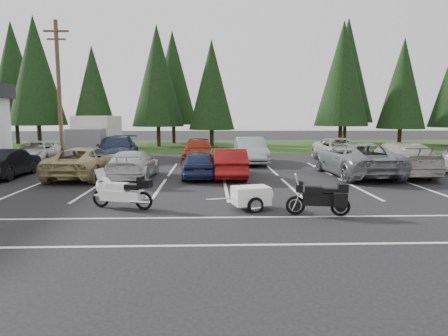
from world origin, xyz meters
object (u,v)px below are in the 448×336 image
at_px(car_near_1, 8,163).
at_px(car_far_4, 340,150).
at_px(utility_pole, 59,88).
at_px(car_near_2, 86,162).
at_px(car_near_7, 398,159).
at_px(cargo_trailer, 251,198).
at_px(adventure_motorcycle, 318,195).
at_px(touring_motorcycle, 122,189).
at_px(car_near_3, 133,165).
at_px(car_far_3, 251,151).
at_px(car_far_1, 117,149).
at_px(car_far_0, 35,152).
at_px(car_near_4, 198,164).
at_px(car_near_6, 355,159).
at_px(box_truck, 94,137).
at_px(car_near_5, 230,163).
at_px(car_far_2, 198,150).

relative_size(car_near_1, car_far_4, 0.79).
height_order(utility_pole, car_near_2, utility_pole).
bearing_deg(car_near_7, car_near_1, 1.31).
bearing_deg(car_near_2, cargo_trailer, 141.10).
height_order(car_near_1, car_near_7, car_near_7).
bearing_deg(adventure_motorcycle, touring_motorcycle, 178.82).
bearing_deg(car_near_3, car_far_3, -134.73).
distance_m(car_near_3, car_far_1, 6.95).
bearing_deg(utility_pole, car_near_1, -88.57).
xyz_separation_m(car_near_7, car_far_1, (-15.17, 5.86, -0.01)).
height_order(utility_pole, cargo_trailer, utility_pole).
xyz_separation_m(utility_pole, car_near_1, (0.19, -7.62, -4.00)).
bearing_deg(car_near_7, car_far_0, -14.34).
bearing_deg(car_near_4, car_near_1, -5.86).
bearing_deg(car_near_2, adventure_motorcycle, 144.49).
relative_size(car_near_4, car_near_6, 0.65).
xyz_separation_m(car_near_7, car_far_0, (-20.11, 5.51, -0.14)).
relative_size(car_near_1, car_far_3, 0.88).
height_order(utility_pole, box_truck, utility_pole).
height_order(car_near_2, car_near_5, car_near_2).
bearing_deg(touring_motorcycle, car_near_3, 114.30).
bearing_deg(utility_pole, touring_motorcycle, -63.68).
xyz_separation_m(car_near_4, car_near_6, (7.69, 0.35, 0.17)).
bearing_deg(adventure_motorcycle, car_far_4, 78.85).
xyz_separation_m(car_near_5, car_far_1, (-6.82, 6.30, 0.12)).
height_order(car_near_1, car_far_4, car_far_4).
bearing_deg(car_near_3, utility_pole, -50.75).
distance_m(car_near_3, cargo_trailer, 8.00).
xyz_separation_m(car_near_1, car_near_5, (10.62, -0.32, 0.00)).
relative_size(car_near_4, car_far_3, 0.81).
xyz_separation_m(touring_motorcycle, adventure_motorcycle, (6.02, -1.11, -0.01)).
xyz_separation_m(car_near_5, car_near_6, (6.17, 0.27, 0.13)).
relative_size(car_near_7, car_far_1, 1.01).
relative_size(utility_pole, car_far_0, 1.82).
relative_size(car_near_3, touring_motorcycle, 1.98).
height_order(car_far_2, cargo_trailer, car_far_2).
relative_size(car_near_3, cargo_trailer, 2.85).
distance_m(car_far_0, adventure_motorcycle, 19.36).
height_order(car_near_5, car_near_7, car_near_7).
bearing_deg(car_near_4, car_far_1, -53.63).
bearing_deg(car_near_5, car_near_6, -177.28).
relative_size(car_near_1, adventure_motorcycle, 2.04).
bearing_deg(box_truck, car_far_2, -20.63).
bearing_deg(car_far_1, car_near_1, -127.06).
bearing_deg(car_far_2, adventure_motorcycle, -73.51).
xyz_separation_m(car_near_1, car_near_7, (18.97, 0.11, 0.13)).
bearing_deg(car_near_5, car_near_1, -1.56).
bearing_deg(car_far_3, car_far_4, 6.56).
relative_size(car_near_5, car_near_7, 0.75).
xyz_separation_m(car_near_5, cargo_trailer, (0.34, -6.58, -0.33)).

